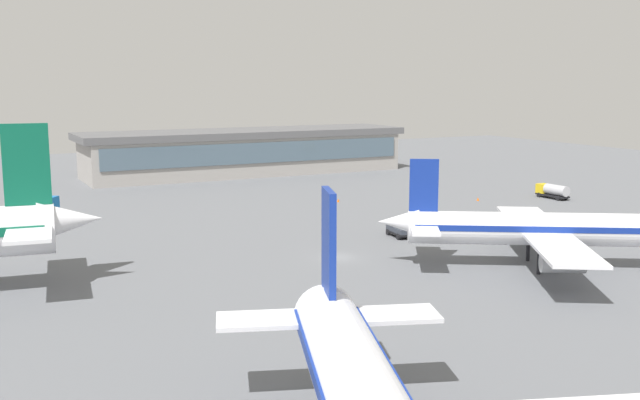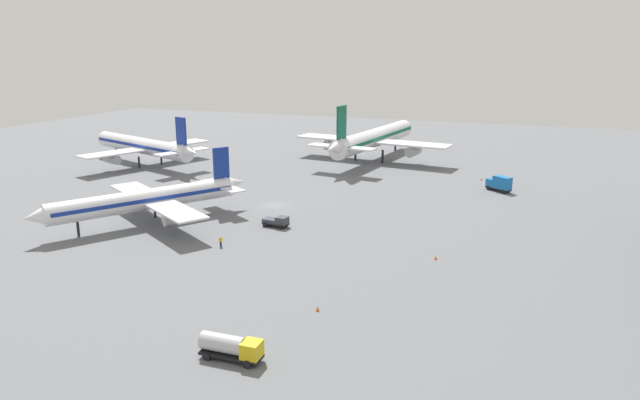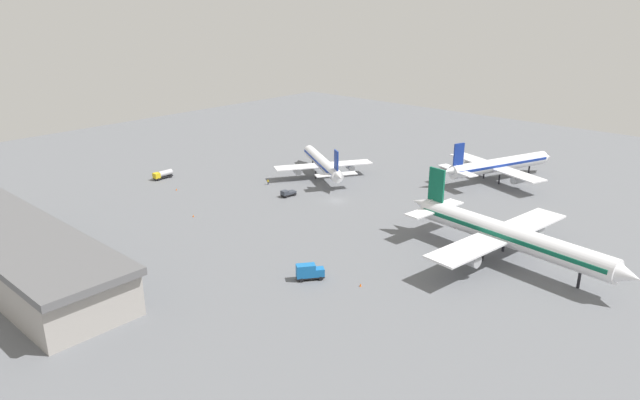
# 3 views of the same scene
# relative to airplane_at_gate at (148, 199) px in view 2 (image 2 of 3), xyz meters

# --- Properties ---
(ground) EXTENTS (288.00, 288.00, 0.00)m
(ground) POSITION_rel_airplane_at_gate_xyz_m (18.73, -15.00, -4.32)
(ground) COLOR slate
(airplane_at_gate) EXTENTS (34.78, 29.20, 11.88)m
(airplane_at_gate) POSITION_rel_airplane_at_gate_xyz_m (0.00, 0.00, 0.00)
(airplane_at_gate) COLOR white
(airplane_at_gate) RESTS_ON ground
(airplane_taxiing) EXTENTS (53.40, 43.13, 16.26)m
(airplane_taxiing) POSITION_rel_airplane_at_gate_xyz_m (71.02, -20.08, 1.59)
(airplane_taxiing) COLOR white
(airplane_taxiing) RESTS_ON ground
(airplane_distant) EXTENTS (35.48, 43.11, 13.59)m
(airplane_distant) POSITION_rel_airplane_at_gate_xyz_m (43.11, 33.47, 0.62)
(airplane_distant) COLOR white
(airplane_distant) RESTS_ON ground
(catering_truck) EXTENTS (4.88, 5.62, 3.30)m
(catering_truck) POSITION_rel_airplane_at_gate_xyz_m (46.00, -54.88, -2.62)
(catering_truck) COLOR black
(catering_truck) RESTS_ON ground
(fuel_truck) EXTENTS (2.30, 6.34, 2.50)m
(fuel_truck) POSITION_rel_airplane_at_gate_xyz_m (-35.29, -35.82, -2.93)
(fuel_truck) COLOR black
(fuel_truck) RESTS_ON ground
(pushback_tractor) EXTENTS (2.64, 4.59, 1.90)m
(pushback_tractor) POSITION_rel_airplane_at_gate_xyz_m (6.05, -21.53, -3.35)
(pushback_tractor) COLOR black
(pushback_tractor) RESTS_ON ground
(ground_crew_worker) EXTENTS (0.53, 0.53, 1.67)m
(ground_crew_worker) POSITION_rel_airplane_at_gate_xyz_m (-6.30, -17.78, -3.47)
(ground_crew_worker) COLOR #1E2338
(ground_crew_worker) RESTS_ON ground
(safety_cone_near_gate) EXTENTS (0.44, 0.44, 0.60)m
(safety_cone_near_gate) POSITION_rel_airplane_at_gate_xyz_m (-22.16, -39.83, -4.02)
(safety_cone_near_gate) COLOR #EA590C
(safety_cone_near_gate) RESTS_ON ground
(safety_cone_mid_apron) EXTENTS (0.44, 0.44, 0.60)m
(safety_cone_mid_apron) POSITION_rel_airplane_at_gate_xyz_m (-0.23, -49.63, -4.02)
(safety_cone_mid_apron) COLOR #EA590C
(safety_cone_mid_apron) RESTS_ON ground
(safety_cone_far_side) EXTENTS (0.44, 0.44, 0.60)m
(safety_cone_far_side) POSITION_rel_airplane_at_gate_xyz_m (55.45, -50.25, -4.02)
(safety_cone_far_side) COLOR #EA590C
(safety_cone_far_side) RESTS_ON ground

